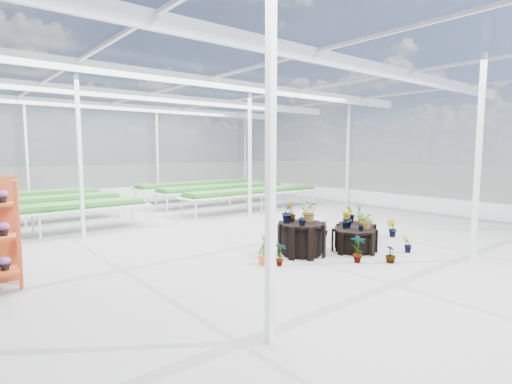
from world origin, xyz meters
TOP-DOWN VIEW (x-y plane):
  - ground_plane at (0.00, 0.00)m, footprint 24.00×24.00m
  - greenhouse_shell at (0.00, 0.00)m, footprint 18.00×24.00m
  - steel_frame at (0.00, 0.00)m, footprint 18.00×24.00m
  - nursery_benches at (0.00, 7.20)m, footprint 16.00×7.00m
  - plinth_tall at (0.40, -1.24)m, footprint 1.43×1.43m
  - plinth_mid at (1.60, -1.84)m, footprint 1.06×1.06m
  - plinth_low at (2.60, -1.14)m, footprint 1.03×1.03m
  - nursery_plants at (1.55, -1.25)m, footprint 4.91×3.07m

SIDE VIEW (x-z plane):
  - ground_plane at x=0.00m, z-range 0.00..0.00m
  - plinth_low at x=2.60m, z-range 0.00..0.46m
  - plinth_mid at x=1.60m, z-range 0.00..0.55m
  - plinth_tall at x=0.40m, z-range 0.00..0.76m
  - nursery_benches at x=0.00m, z-range 0.00..0.84m
  - nursery_plants at x=1.55m, z-range -0.07..1.25m
  - greenhouse_shell at x=0.00m, z-range 0.00..4.50m
  - steel_frame at x=0.00m, z-range 0.00..4.50m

